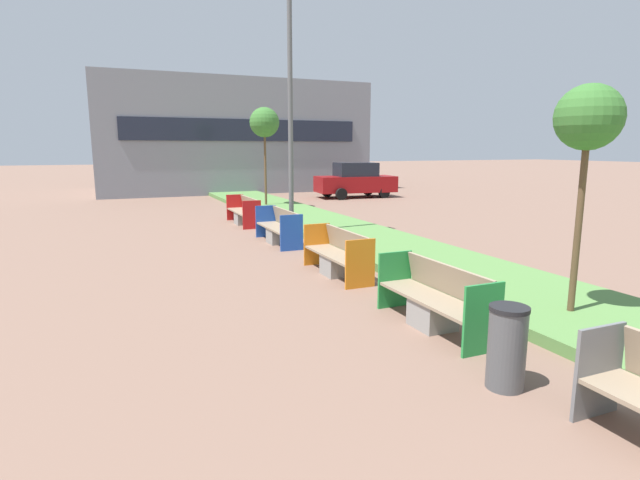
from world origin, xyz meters
The scene contains 11 objects.
planter_grass_strip centered at (3.20, 12.00, 0.09)m, with size 2.80×120.00×0.18m.
building_backdrop centered at (4.00, 33.48, 3.28)m, with size 15.93×8.13×6.57m.
bench_green_frame centered at (0.94, 7.26, 0.37)m, with size 0.65×2.18×0.94m.
bench_orange_frame centered at (0.94, 10.63, 0.37)m, with size 0.65×2.17×0.94m.
bench_blue_frame centered at (0.94, 14.50, 0.37)m, with size 0.65×2.30×0.94m.
bench_red_frame centered at (0.94, 18.35, 0.38)m, with size 0.65×2.37×0.94m.
litter_bin centered at (0.52, 5.37, 0.47)m, with size 0.43×0.43×0.94m.
street_lamp_post centered at (1.55, 15.17, 4.36)m, with size 0.24×0.44×7.95m.
sapling_tree_near centered at (2.99, 6.64, 3.00)m, with size 0.94×0.94×3.53m.
sapling_tree_far centered at (2.99, 22.45, 3.67)m, with size 1.27×1.27×4.34m.
parked_car_distant centered at (8.89, 25.37, 0.91)m, with size 4.37×2.20×1.86m.
Camera 1 is at (-3.40, 1.43, 2.62)m, focal length 28.00 mm.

